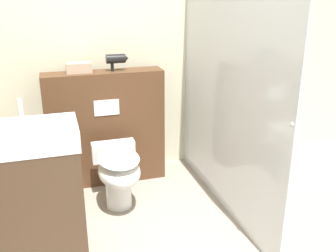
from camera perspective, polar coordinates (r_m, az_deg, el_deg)
The scene contains 7 objects.
wall_back at distance 3.66m, azimuth -4.89°, elevation 12.24°, with size 8.00×0.06×2.50m.
partition_panel at distance 3.53m, azimuth -9.41°, elevation -0.29°, with size 1.07×0.25×1.06m.
shower_glass at distance 2.97m, azimuth 8.82°, elevation 6.45°, with size 0.04×1.83×2.10m.
toilet at distance 3.11m, azimuth -7.58°, elevation -7.03°, with size 0.37×0.56×0.52m.
sink_vanity at distance 2.53m, azimuth -20.07°, elevation -10.56°, with size 0.64×0.41×1.12m.
hair_drier at distance 3.37m, azimuth -7.84°, elevation 10.08°, with size 0.20×0.08×0.15m.
folded_towel at distance 3.37m, azimuth -13.44°, elevation 8.66°, with size 0.22×0.14×0.09m.
Camera 1 is at (-0.78, -1.60, 1.72)m, focal length 40.00 mm.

